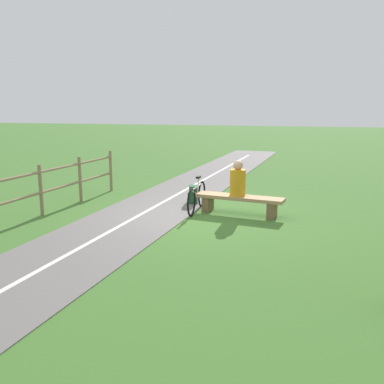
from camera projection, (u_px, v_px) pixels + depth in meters
The scene contains 8 objects.
ground_plane at pixel (194, 215), 10.19m from camera, with size 80.00×80.00×0.00m, color #3D6B28.
paved_path at pixel (37, 272), 6.74m from camera, with size 2.21×36.00×0.02m, color #66605E.
path_centre_line at pixel (37, 271), 6.73m from camera, with size 0.10×32.00×0.00m, color silver.
bench at pixel (239, 201), 10.18m from camera, with size 2.13×0.81×0.44m.
person_seated at pixel (238, 180), 10.10m from camera, with size 0.42×0.42×0.83m.
bicycle at pixel (197, 197), 10.47m from camera, with size 0.09×1.65×0.83m.
backpack at pixel (193, 195), 11.29m from camera, with size 0.31×0.37×0.47m.
fence_roadside at pixel (16, 192), 9.29m from camera, with size 0.99×7.73×1.19m.
Camera 1 is at (-2.30, 9.60, 2.57)m, focal length 40.92 mm.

